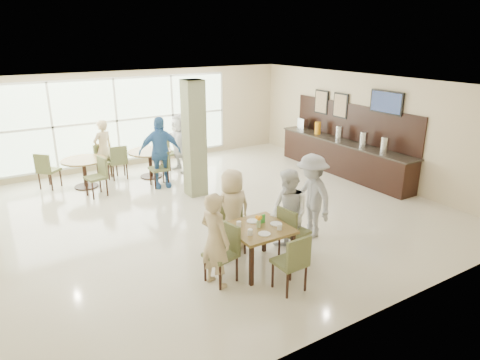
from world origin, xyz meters
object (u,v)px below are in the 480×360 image
main_table (259,232)px  round_table_right (150,156)px  adult_standing (103,149)px  adult_a (160,152)px  teen_left (215,240)px  teen_right (289,213)px  adult_b (179,143)px  teen_far (232,210)px  round_table_left (84,166)px  teen_standing (311,196)px  buffet_counter (343,155)px

main_table → round_table_right: same height
adult_standing → adult_a: bearing=101.9°
round_table_right → teen_left: (-1.08, -5.71, 0.19)m
teen_right → adult_b: (0.44, 5.63, 0.04)m
teen_left → teen_far: teen_left is taller
adult_standing → teen_left: bearing=68.2°
teen_right → adult_a: size_ratio=0.86×
teen_left → adult_a: (1.02, 4.80, 0.15)m
round_table_left → adult_b: (2.69, 0.01, 0.26)m
main_table → adult_a: size_ratio=0.53×
round_table_right → adult_b: size_ratio=0.71×
round_table_right → teen_right: size_ratio=0.75×
teen_left → teen_right: 1.59m
main_table → adult_a: 4.73m
round_table_right → adult_b: adult_b is taller
teen_far → adult_standing: adult_standing is taller
round_table_right → adult_b: (0.94, 0.10, 0.24)m
teen_far → adult_b: adult_b is taller
teen_far → teen_standing: 1.59m
teen_standing → main_table: bearing=-68.6°
main_table → buffet_counter: buffet_counter is taller
round_table_left → teen_standing: bearing=-59.6°
teen_far → teen_standing: size_ratio=0.91×
main_table → teen_right: (0.71, 0.11, 0.13)m
main_table → teen_left: (-0.87, -0.08, 0.12)m
main_table → adult_standing: bearing=98.0°
buffet_counter → teen_far: 5.44m
round_table_right → adult_standing: bearing=150.4°
buffet_counter → adult_a: size_ratio=2.55×
round_table_left → adult_standing: (0.66, 0.53, 0.23)m
main_table → teen_right: 0.73m
main_table → round_table_right: bearing=87.9°
round_table_right → buffet_counter: bearing=-28.5°
teen_standing → round_table_right: bearing=-160.9°
teen_standing → adult_a: adult_a is taller
buffet_counter → teen_right: (-4.26, -2.94, 0.24)m
adult_a → teen_far: bearing=-82.4°
adult_b → adult_standing: 2.09m
teen_right → teen_standing: 0.91m
main_table → teen_right: teen_right is taller
teen_left → teen_far: size_ratio=1.02×
buffet_counter → teen_left: size_ratio=3.03×
round_table_right → teen_right: bearing=-84.8°
teen_far → round_table_left: bearing=-74.5°
teen_standing → adult_standing: bearing=-152.7°
main_table → adult_b: size_ratio=0.58×
teen_left → teen_far: (0.87, 0.92, -0.02)m
teen_far → adult_b: size_ratio=0.91×
teen_far → teen_right: (0.72, -0.73, 0.03)m
teen_far → buffet_counter: bearing=-158.0°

